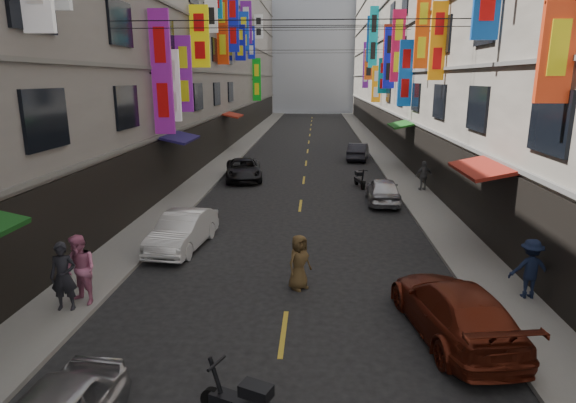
# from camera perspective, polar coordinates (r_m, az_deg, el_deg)

# --- Properties ---
(sidewalk_left) EXTENTS (2.00, 90.00, 0.12)m
(sidewalk_left) POSITION_cam_1_polar(r_m,az_deg,el_deg) (41.32, -6.05, 6.11)
(sidewalk_left) COLOR slate
(sidewalk_left) RESTS_ON ground
(sidewalk_right) EXTENTS (2.00, 90.00, 0.12)m
(sidewalk_right) POSITION_cam_1_polar(r_m,az_deg,el_deg) (41.11, 10.78, 5.90)
(sidewalk_right) COLOR slate
(sidewalk_right) RESTS_ON ground
(building_row_left) EXTENTS (10.14, 90.00, 19.00)m
(building_row_left) POSITION_cam_1_polar(r_m,az_deg,el_deg) (42.45, -14.86, 18.71)
(building_row_left) COLOR gray
(building_row_left) RESTS_ON ground
(building_row_right) EXTENTS (10.14, 90.00, 19.00)m
(building_row_right) POSITION_cam_1_polar(r_m,az_deg,el_deg) (42.04, 19.97, 18.40)
(building_row_right) COLOR #A19587
(building_row_right) RESTS_ON ground
(haze_block) EXTENTS (18.00, 8.00, 22.00)m
(haze_block) POSITION_cam_1_polar(r_m,az_deg,el_deg) (90.49, 3.06, 17.53)
(haze_block) COLOR #A9B0BD
(haze_block) RESTS_ON ground
(shop_signage) EXTENTS (14.00, 55.00, 11.73)m
(shop_signage) POSITION_cam_1_polar(r_m,az_deg,el_deg) (33.50, 1.98, 19.85)
(shop_signage) COLOR #101EBC
(shop_signage) RESTS_ON ground
(street_awnings) EXTENTS (13.99, 35.20, 0.41)m
(street_awnings) POSITION_cam_1_polar(r_m,az_deg,el_deg) (24.60, -1.28, 7.53)
(street_awnings) COLOR #144B15
(street_awnings) RESTS_ON ground
(overhead_cables) EXTENTS (14.00, 38.04, 1.24)m
(overhead_cables) POSITION_cam_1_polar(r_m,az_deg,el_deg) (28.50, 2.03, 20.14)
(overhead_cables) COLOR black
(overhead_cables) RESTS_ON ground
(lane_markings) EXTENTS (0.12, 80.20, 0.01)m
(lane_markings) POSITION_cam_1_polar(r_m,az_deg,el_deg) (37.82, 2.25, 5.33)
(lane_markings) COLOR gold
(lane_markings) RESTS_ON ground
(scooter_crossing) EXTENTS (1.70, 0.87, 1.14)m
(scooter_crossing) POSITION_cam_1_polar(r_m,az_deg,el_deg) (9.10, -5.07, -22.66)
(scooter_crossing) COLOR black
(scooter_crossing) RESTS_ON ground
(scooter_far_right) EXTENTS (0.63, 1.79, 1.14)m
(scooter_far_right) POSITION_cam_1_polar(r_m,az_deg,el_deg) (27.27, 8.48, 2.61)
(scooter_far_right) COLOR black
(scooter_far_right) RESTS_ON ground
(car_left_mid) EXTENTS (1.84, 4.12, 1.31)m
(car_left_mid) POSITION_cam_1_polar(r_m,az_deg,el_deg) (17.59, -12.38, -3.40)
(car_left_mid) COLOR white
(car_left_mid) RESTS_ON ground
(car_left_far) EXTENTS (2.78, 4.78, 1.25)m
(car_left_far) POSITION_cam_1_polar(r_m,az_deg,el_deg) (29.07, -5.30, 3.80)
(car_left_far) COLOR black
(car_left_far) RESTS_ON ground
(car_right_near) EXTENTS (2.59, 4.86, 1.34)m
(car_right_near) POSITION_cam_1_polar(r_m,az_deg,el_deg) (12.18, 19.07, -11.99)
(car_right_near) COLOR #5E1D10
(car_right_near) RESTS_ON ground
(car_right_mid) EXTENTS (1.65, 3.82, 1.28)m
(car_right_mid) POSITION_cam_1_polar(r_m,az_deg,el_deg) (23.86, 11.19, 1.30)
(car_right_mid) COLOR #B9B8BD
(car_right_mid) RESTS_ON ground
(car_right_far) EXTENTS (1.97, 4.06, 1.28)m
(car_right_far) POSITION_cam_1_polar(r_m,az_deg,el_deg) (36.51, 8.30, 5.88)
(car_right_far) COLOR #24242B
(car_right_far) RESTS_ON ground
(pedestrian_lnear) EXTENTS (0.73, 0.68, 1.81)m
(pedestrian_lnear) POSITION_cam_1_polar(r_m,az_deg,el_deg) (13.66, -25.06, -8.04)
(pedestrian_lnear) COLOR black
(pedestrian_lnear) RESTS_ON sidewalk_left
(pedestrian_lfar) EXTENTS (1.10, 0.96, 1.88)m
(pedestrian_lfar) POSITION_cam_1_polar(r_m,az_deg,el_deg) (13.81, -23.41, -7.47)
(pedestrian_lfar) COLOR #D26F98
(pedestrian_lfar) RESTS_ON sidewalk_left
(pedestrian_rnear) EXTENTS (1.07, 0.56, 1.65)m
(pedestrian_rnear) POSITION_cam_1_polar(r_m,az_deg,el_deg) (14.63, 26.76, -7.11)
(pedestrian_rnear) COLOR #121932
(pedestrian_rnear) RESTS_ON sidewalk_right
(pedestrian_rfar) EXTENTS (1.02, 0.73, 1.58)m
(pedestrian_rfar) POSITION_cam_1_polar(r_m,az_deg,el_deg) (26.67, 15.78, 2.98)
(pedestrian_rfar) COLOR #5E5E61
(pedestrian_rfar) RESTS_ON sidewalk_right
(pedestrian_crossing) EXTENTS (0.94, 0.95, 1.62)m
(pedestrian_crossing) POSITION_cam_1_polar(r_m,az_deg,el_deg) (13.89, 1.33, -7.20)
(pedestrian_crossing) COLOR brown
(pedestrian_crossing) RESTS_ON ground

